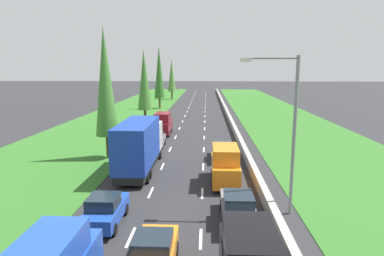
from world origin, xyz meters
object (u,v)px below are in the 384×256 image
(street_light_mast, at_px, (288,125))
(blue_box_truck_left_lane, at_px, (140,145))
(poplar_tree_fourth, at_px, (159,73))
(poplar_tree_fifth, at_px, (172,76))
(grey_sedan_right_lane_fourth, at_px, (223,151))
(poplar_tree_third, at_px, (144,80))
(maroon_van_left_lane, at_px, (163,124))
(grey_sedan_right_lane, at_px, (238,208))
(orange_hatchback_centre_lane, at_px, (154,253))
(poplar_tree_second, at_px, (105,82))
(grey_hatchback_left_lane, at_px, (156,139))
(orange_van_right_lane, at_px, (225,165))
(blue_hatchback_left_lane, at_px, (105,210))

(street_light_mast, bearing_deg, blue_box_truck_left_lane, 142.09)
(poplar_tree_fourth, relative_size, poplar_tree_fifth, 1.19)
(blue_box_truck_left_lane, xyz_separation_m, grey_sedan_right_lane_fourth, (6.96, 3.73, -1.37))
(poplar_tree_third, bearing_deg, maroon_van_left_lane, -64.58)
(blue_box_truck_left_lane, bearing_deg, poplar_tree_fourth, 95.86)
(poplar_tree_fourth, bearing_deg, grey_sedan_right_lane, -77.25)
(orange_hatchback_centre_lane, height_order, poplar_tree_third, poplar_tree_third)
(grey_sedan_right_lane, distance_m, maroon_van_left_lane, 24.75)
(poplar_tree_second, bearing_deg, grey_sedan_right_lane, -48.95)
(grey_hatchback_left_lane, distance_m, poplar_tree_fourth, 34.38)
(grey_hatchback_left_lane, height_order, poplar_tree_third, poplar_tree_third)
(orange_van_right_lane, distance_m, orange_hatchback_centre_lane, 11.27)
(blue_hatchback_left_lane, relative_size, street_light_mast, 0.43)
(blue_hatchback_left_lane, relative_size, blue_box_truck_left_lane, 0.41)
(poplar_tree_third, bearing_deg, grey_sedan_right_lane, -70.84)
(orange_van_right_lane, height_order, poplar_tree_fifth, poplar_tree_fifth)
(grey_hatchback_left_lane, bearing_deg, grey_sedan_right_lane, -67.29)
(grey_sedan_right_lane, xyz_separation_m, grey_sedan_right_lane_fourth, (-0.20, 12.62, 0.00))
(orange_van_right_lane, height_order, maroon_van_left_lane, same)
(grey_hatchback_left_lane, relative_size, poplar_tree_third, 0.36)
(grey_sedan_right_lane, relative_size, poplar_tree_fourth, 0.36)
(grey_hatchback_left_lane, bearing_deg, orange_van_right_lane, -58.46)
(poplar_tree_third, height_order, street_light_mast, poplar_tree_third)
(poplar_tree_fourth, xyz_separation_m, street_light_mast, (14.20, -49.34, -2.11))
(blue_box_truck_left_lane, height_order, grey_sedan_right_lane, blue_box_truck_left_lane)
(blue_box_truck_left_lane, relative_size, grey_sedan_right_lane_fourth, 2.09)
(grey_hatchback_left_lane, height_order, poplar_tree_fifth, poplar_tree_fifth)
(blue_hatchback_left_lane, relative_size, poplar_tree_third, 0.36)
(blue_hatchback_left_lane, bearing_deg, maroon_van_left_lane, 90.21)
(blue_hatchback_left_lane, bearing_deg, street_light_mast, 10.41)
(poplar_tree_fifth, bearing_deg, grey_sedan_right_lane_fourth, -79.44)
(orange_hatchback_centre_lane, xyz_separation_m, poplar_tree_fifth, (-7.11, 75.15, 5.49))
(blue_box_truck_left_lane, distance_m, grey_hatchback_left_lane, 8.24)
(grey_hatchback_left_lane, bearing_deg, poplar_tree_second, -129.67)
(orange_van_right_lane, bearing_deg, blue_box_truck_left_lane, 157.16)
(grey_sedan_right_lane_fourth, relative_size, poplar_tree_fourth, 0.36)
(poplar_tree_fourth, relative_size, street_light_mast, 1.40)
(blue_hatchback_left_lane, relative_size, poplar_tree_fourth, 0.31)
(orange_van_right_lane, distance_m, street_light_mast, 6.96)
(poplar_tree_fifth, relative_size, street_light_mast, 1.17)
(poplar_tree_third, distance_m, poplar_tree_fifth, 39.03)
(poplar_tree_fifth, bearing_deg, blue_hatchback_left_lane, -86.91)
(poplar_tree_third, distance_m, poplar_tree_fourth, 19.07)
(grey_hatchback_left_lane, height_order, poplar_tree_fourth, poplar_tree_fourth)
(grey_sedan_right_lane_fourth, height_order, poplar_tree_fifth, poplar_tree_fifth)
(blue_hatchback_left_lane, distance_m, grey_sedan_right_lane_fourth, 14.99)
(poplar_tree_second, height_order, street_light_mast, poplar_tree_second)
(blue_hatchback_left_lane, xyz_separation_m, poplar_tree_third, (-3.79, 32.12, 5.70))
(grey_sedan_right_lane, bearing_deg, street_light_mast, 22.73)
(blue_hatchback_left_lane, relative_size, maroon_van_left_lane, 0.80)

